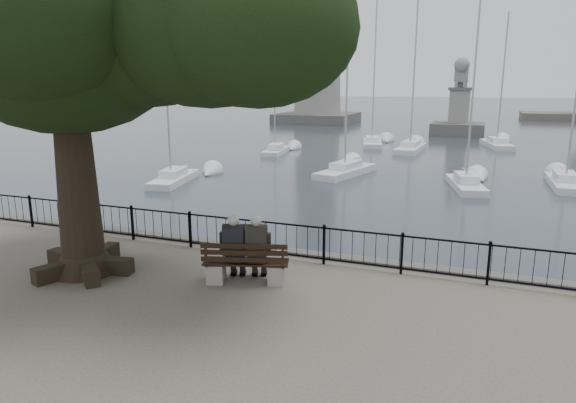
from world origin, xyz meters
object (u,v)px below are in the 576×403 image
at_px(tree, 96,16).
at_px(person_left, 235,250).
at_px(lighthouse, 318,24).
at_px(person_right, 257,250).
at_px(bench, 246,268).
at_px(lion_monument, 459,116).

bearing_deg(tree, person_left, 12.16).
height_order(person_left, tree, tree).
xyz_separation_m(person_left, lighthouse, (-17.37, 61.36, 11.85)).
xyz_separation_m(person_right, tree, (-3.47, -0.80, 5.30)).
xyz_separation_m(bench, tree, (-3.26, -0.61, 5.70)).
bearing_deg(person_right, bench, -138.93).
relative_size(bench, person_right, 1.25).
xyz_separation_m(person_right, lighthouse, (-17.87, 61.20, 11.85)).
xyz_separation_m(person_left, person_right, (0.50, 0.16, 0.00)).
bearing_deg(lighthouse, bench, -73.96).
height_order(person_right, lighthouse, lighthouse).
bearing_deg(lion_monument, person_left, -93.06).
relative_size(person_left, lighthouse, 0.05).
bearing_deg(bench, tree, -169.40).
height_order(tree, lighthouse, lighthouse).
distance_m(bench, lighthouse, 65.04).
relative_size(tree, lion_monument, 1.36).
relative_size(person_right, tree, 0.15).
distance_m(bench, person_left, 0.49).
bearing_deg(person_right, tree, -167.06).
height_order(bench, tree, tree).
bearing_deg(tree, person_right, 12.94).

